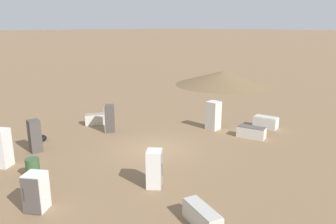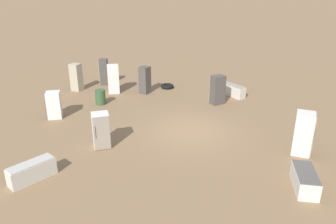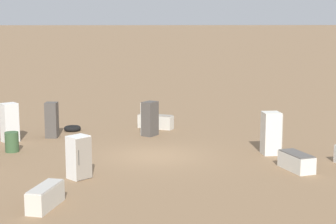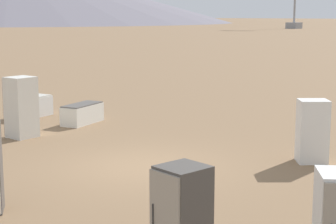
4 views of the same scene
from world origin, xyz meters
name	(u,v)px [view 2 (image 2 of 4)]	position (x,y,z in m)	size (l,w,h in m)	color
ground_plane	(190,131)	(0.00, 0.00, 0.00)	(1000.00, 1000.00, 0.00)	#846647
discarded_fridge_0	(305,180)	(-5.56, 2.63, 0.35)	(1.17, 1.82, 0.69)	silver
discarded_fridge_1	(232,90)	(-0.28, -6.29, 0.38)	(1.99, 1.38, 0.76)	beige
discarded_fridge_2	(54,105)	(7.38, 1.66, 0.73)	(1.04, 1.03, 1.46)	white
discarded_fridge_3	(113,79)	(6.97, -3.36, 0.95)	(0.97, 0.96, 1.90)	white
discarded_fridge_4	(104,72)	(8.71, -4.63, 0.93)	(0.78, 0.77, 1.87)	#4C4742
discarded_fridge_6	(101,130)	(2.95, 3.30, 0.82)	(0.99, 0.98, 1.63)	white
discarded_fridge_7	(76,77)	(9.51, -2.65, 0.92)	(0.69, 0.65, 1.85)	#B2A88E
discarded_fridge_8	(304,134)	(-5.19, -0.07, 0.95)	(0.85, 0.84, 1.89)	silver
discarded_fridge_9	(32,171)	(3.70, 6.61, 0.36)	(1.03, 1.83, 0.72)	beige
discarded_fridge_10	(145,80)	(5.05, -4.22, 0.90)	(0.64, 0.71, 1.80)	#4C4742
discarded_fridge_11	(217,90)	(0.10, -4.41, 0.88)	(0.95, 0.98, 1.76)	#4C4742
scrap_tire	(167,86)	(4.22, -5.86, 0.13)	(0.91, 0.91, 0.26)	black
rusty_barrel	(100,97)	(6.41, -1.16, 0.46)	(0.61, 0.61, 0.91)	#385633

